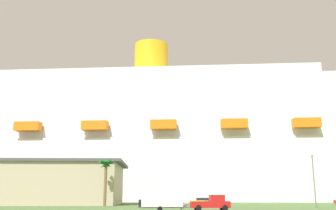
% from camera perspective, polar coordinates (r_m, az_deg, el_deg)
% --- Properties ---
extents(ground_plane, '(600.00, 600.00, 0.00)m').
position_cam_1_polar(ground_plane, '(98.46, 5.81, -14.37)').
color(ground_plane, '#4C6B38').
extents(cruise_ship, '(221.81, 40.93, 61.07)m').
position_cam_1_polar(cruise_ship, '(134.71, 8.08, -6.37)').
color(cruise_ship, white).
rests_on(cruise_ship, ground_plane).
extents(pickup_truck, '(5.80, 2.80, 2.20)m').
position_cam_1_polar(pickup_truck, '(56.92, 6.49, -14.25)').
color(pickup_truck, red).
rests_on(pickup_truck, ground_plane).
extents(small_boat_on_trailer, '(8.11, 2.68, 2.15)m').
position_cam_1_polar(small_boat_on_trailer, '(56.13, -0.18, -14.44)').
color(small_boat_on_trailer, '#595960').
rests_on(small_boat_on_trailer, ground_plane).
extents(palm_tree, '(3.03, 3.03, 9.16)m').
position_cam_1_polar(palm_tree, '(78.15, -9.19, -9.28)').
color(palm_tree, brown).
rests_on(palm_tree, ground_plane).
extents(street_lamp, '(0.56, 0.56, 9.40)m').
position_cam_1_polar(street_lamp, '(72.84, 20.74, -9.35)').
color(street_lamp, slate).
rests_on(street_lamp, ground_plane).
extents(parked_car_yellow_taxi, '(4.90, 2.42, 1.58)m').
position_cam_1_polar(parked_car_yellow_taxi, '(83.38, 5.08, -14.04)').
color(parked_car_yellow_taxi, yellow).
rests_on(parked_car_yellow_taxi, ground_plane).
extents(parked_car_black_coupe, '(4.81, 2.68, 1.58)m').
position_cam_1_polar(parked_car_black_coupe, '(76.43, 7.18, -14.08)').
color(parked_car_black_coupe, black).
rests_on(parked_car_black_coupe, ground_plane).
extents(parked_car_green_wagon, '(4.60, 2.63, 1.58)m').
position_cam_1_polar(parked_car_green_wagon, '(91.31, -14.61, -13.60)').
color(parked_car_green_wagon, '#2D723F').
rests_on(parked_car_green_wagon, ground_plane).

